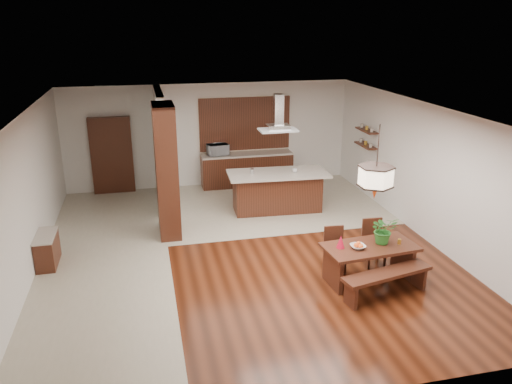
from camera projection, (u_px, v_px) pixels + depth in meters
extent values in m
plane|color=#361509|center=(242.00, 250.00, 10.39)|extent=(9.00, 9.00, 0.00)
cube|color=white|center=(241.00, 111.00, 9.44)|extent=(8.00, 9.00, 0.04)
cube|color=silver|center=(210.00, 135.00, 14.06)|extent=(8.00, 0.04, 2.90)
cube|color=silver|center=(318.00, 301.00, 5.77)|extent=(8.00, 0.04, 2.90)
cube|color=silver|center=(26.00, 199.00, 9.06)|extent=(0.04, 9.00, 2.90)
cube|color=silver|center=(423.00, 171.00, 10.77)|extent=(0.04, 9.00, 2.90)
cube|color=#BBB29C|center=(105.00, 263.00, 9.80)|extent=(2.50, 9.00, 0.01)
cube|color=#BBB29C|center=(270.00, 204.00, 12.95)|extent=(5.50, 4.00, 0.01)
cube|color=#3B180E|center=(241.00, 112.00, 9.45)|extent=(8.00, 9.00, 0.02)
cube|color=black|center=(167.00, 171.00, 10.72)|extent=(0.45, 1.00, 2.90)
cube|color=silver|center=(162.00, 148.00, 12.65)|extent=(0.18, 2.40, 2.90)
cube|color=black|center=(47.00, 250.00, 9.66)|extent=(0.37, 0.88, 0.63)
cube|color=black|center=(112.00, 156.00, 13.52)|extent=(1.10, 0.20, 2.10)
cube|color=black|center=(247.00, 170.00, 14.32)|extent=(2.60, 0.60, 0.90)
cube|color=#B9AFA2|center=(247.00, 154.00, 14.17)|extent=(2.60, 0.62, 0.05)
cube|color=#975B2D|center=(245.00, 124.00, 14.14)|extent=(2.60, 0.08, 1.50)
cube|color=black|center=(366.00, 145.00, 13.15)|extent=(0.26, 0.90, 0.04)
cube|color=black|center=(367.00, 130.00, 13.02)|extent=(0.26, 0.90, 0.04)
cube|color=black|center=(370.00, 247.00, 8.96)|extent=(1.73, 0.98, 0.06)
cube|color=black|center=(333.00, 270.00, 8.86)|extent=(0.13, 0.67, 0.64)
cube|color=black|center=(403.00, 259.00, 9.29)|extent=(0.13, 0.67, 0.64)
imported|color=#266923|center=(384.00, 230.00, 8.98)|extent=(0.48, 0.42, 0.52)
imported|color=beige|center=(358.00, 247.00, 8.84)|extent=(0.27, 0.27, 0.06)
cone|color=red|center=(341.00, 242.00, 8.84)|extent=(0.18, 0.18, 0.23)
cylinder|color=gold|center=(399.00, 241.00, 9.01)|extent=(0.08, 0.08, 0.09)
cube|color=black|center=(277.00, 192.00, 12.38)|extent=(2.16, 0.91, 0.96)
cube|color=#B9AFA2|center=(278.00, 174.00, 12.17)|extent=(2.50, 1.20, 0.05)
imported|color=silver|center=(295.00, 170.00, 12.17)|extent=(0.13, 0.13, 0.10)
imported|color=silver|center=(218.00, 150.00, 13.91)|extent=(0.63, 0.48, 0.31)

